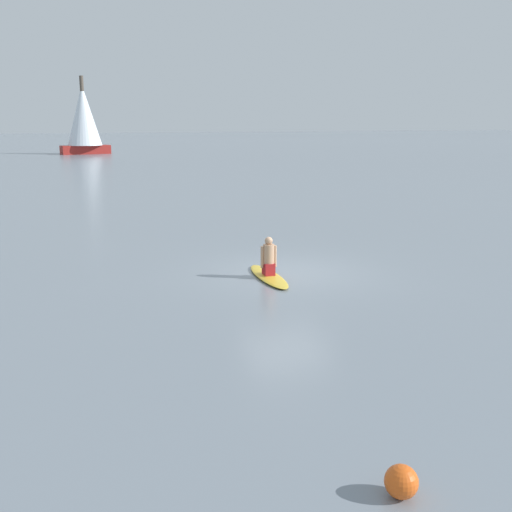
{
  "coord_description": "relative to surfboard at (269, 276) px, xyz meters",
  "views": [
    {
      "loc": [
        -6.97,
        -14.94,
        4.21
      ],
      "look_at": [
        -1.09,
        -0.35,
        0.64
      ],
      "focal_mm": 41.97,
      "sensor_mm": 36.0,
      "label": 1
    }
  ],
  "objects": [
    {
      "name": "ground_plane",
      "position": [
        0.73,
        0.4,
        -0.05
      ],
      "size": [
        400.0,
        400.0,
        0.0
      ],
      "primitive_type": "plane",
      "color": "gray"
    },
    {
      "name": "surfboard",
      "position": [
        0.0,
        0.0,
        0.0
      ],
      "size": [
        0.86,
        2.75,
        0.09
      ],
      "primitive_type": "ellipsoid",
      "rotation": [
        0.0,
        0.0,
        -1.66
      ],
      "color": "gold",
      "rests_on": "ground"
    },
    {
      "name": "buoy_marker",
      "position": [
        -2.43,
        -9.54,
        0.15
      ],
      "size": [
        0.39,
        0.39,
        0.39
      ],
      "primitive_type": "sphere",
      "color": "#E55919",
      "rests_on": "ground"
    },
    {
      "name": "person_paddler",
      "position": [
        0.0,
        0.0,
        0.52
      ],
      "size": [
        0.46,
        0.37,
        1.05
      ],
      "rotation": [
        0.0,
        0.0,
        -1.66
      ],
      "color": "#A51E23",
      "rests_on": "surfboard"
    },
    {
      "name": "sailboat_center_horizon",
      "position": [
        2.55,
        65.51,
        4.47
      ],
      "size": [
        6.32,
        4.88,
        9.65
      ],
      "rotation": [
        0.0,
        0.0,
        -2.99
      ],
      "color": "maroon",
      "rests_on": "ground"
    }
  ]
}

